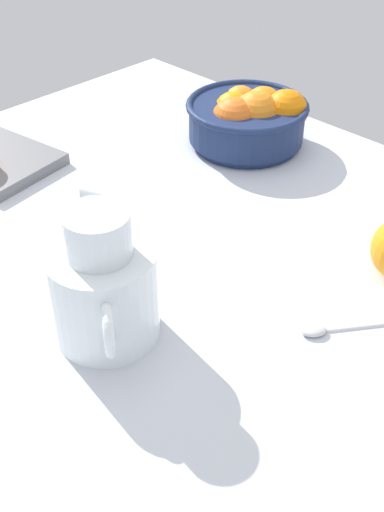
# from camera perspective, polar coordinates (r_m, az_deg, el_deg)

# --- Properties ---
(ground_plane) EXTENTS (1.34, 1.05, 0.03)m
(ground_plane) POSITION_cam_1_polar(r_m,az_deg,el_deg) (0.84, 0.84, -4.25)
(ground_plane) COLOR silver
(fruit_bowl) EXTENTS (0.22, 0.22, 0.10)m
(fruit_bowl) POSITION_cam_1_polar(r_m,az_deg,el_deg) (1.15, 5.12, 12.17)
(fruit_bowl) COLOR navy
(fruit_bowl) RESTS_ON ground_plane
(juice_pitcher) EXTENTS (0.15, 0.13, 0.18)m
(juice_pitcher) POSITION_cam_1_polar(r_m,az_deg,el_deg) (0.74, -7.84, -3.31)
(juice_pitcher) COLOR white
(juice_pitcher) RESTS_ON ground_plane
(spoon) EXTENTS (0.10, 0.12, 0.01)m
(spoon) POSITION_cam_1_polar(r_m,az_deg,el_deg) (0.79, 12.95, -6.25)
(spoon) COLOR silver
(spoon) RESTS_ON ground_plane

